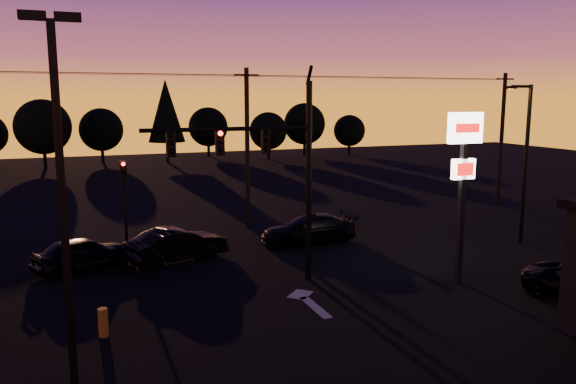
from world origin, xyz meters
name	(u,v)px	position (x,y,z in m)	size (l,w,h in m)	color
ground	(314,319)	(0.00, 0.00, 0.00)	(120.00, 120.00, 0.00)	black
lane_arrow	(308,301)	(0.50, 1.67, 0.01)	(1.20, 3.10, 0.01)	beige
traffic_signal_mast	(271,161)	(-0.10, 3.99, 4.94)	(6.79, 0.52, 8.58)	black
secondary_signal	(124,192)	(-5.00, 11.49, 2.86)	(0.30, 0.31, 4.35)	black
parking_lot_light	(62,192)	(-7.50, -3.00, 5.27)	(1.25, 0.30, 9.14)	black
pylon_sign	(464,161)	(7.00, 1.50, 4.91)	(1.50, 0.28, 6.80)	black
streetlight	(525,157)	(13.91, 5.50, 4.42)	(1.55, 0.35, 8.00)	black
utility_pole_1	(247,147)	(2.00, 14.00, 4.59)	(1.40, 0.26, 9.00)	black
utility_pole_2	(501,139)	(20.00, 14.00, 4.59)	(1.40, 0.26, 9.00)	black
power_wires	(246,76)	(2.00, 14.00, 8.57)	(36.00, 1.22, 0.07)	black
bollard	(103,323)	(-6.65, 1.11, 0.46)	(0.30, 0.30, 0.91)	#B37919
tree_2	(43,127)	(-10.00, 48.00, 4.37)	(5.77, 5.78, 7.26)	black
tree_3	(101,130)	(-4.00, 52.00, 3.75)	(4.95, 4.95, 6.22)	black
tree_4	(166,111)	(3.00, 49.00, 5.93)	(4.18, 4.18, 9.50)	black
tree_5	(208,127)	(9.00, 54.00, 3.75)	(4.95, 4.95, 6.22)	black
tree_6	(268,131)	(15.00, 48.00, 3.43)	(4.54, 4.54, 5.71)	black
tree_7	(304,124)	(21.00, 51.00, 4.06)	(5.36, 5.36, 6.74)	black
tree_8	(349,131)	(27.00, 50.00, 3.12)	(4.12, 4.12, 5.19)	black
car_left	(84,253)	(-7.05, 8.73, 0.72)	(1.70, 4.22, 1.44)	black
car_mid	(177,244)	(-3.02, 8.61, 0.76)	(1.60, 4.59, 1.51)	black
car_right	(309,229)	(3.83, 9.41, 0.71)	(1.99, 4.90, 1.42)	black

